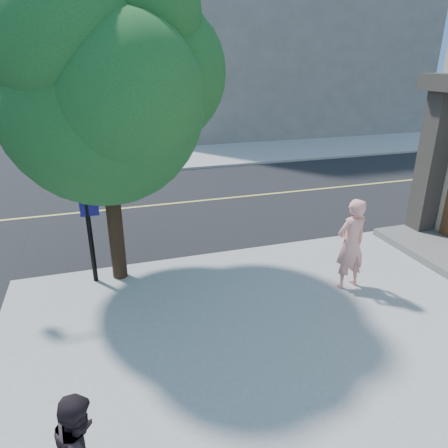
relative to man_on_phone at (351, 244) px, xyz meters
name	(u,v)px	position (x,y,z in m)	size (l,w,h in m)	color
ground	(59,279)	(-6.07, 2.44, -1.12)	(140.00, 140.00, 0.00)	black
road_ew	(66,214)	(-6.07, 6.94, -1.12)	(140.00, 9.00, 0.01)	black
sidewalk_ne	(257,123)	(7.43, 23.94, -1.06)	(29.00, 25.00, 0.12)	#989898
filler_ne	(263,24)	(7.93, 24.44, 6.00)	(18.00, 16.00, 14.00)	slate
man_on_phone	(351,244)	(0.00, 0.00, 0.00)	(0.73, 0.48, 2.00)	pink
street_tree	(106,78)	(-4.58, 1.94, 3.28)	(5.00, 4.54, 6.63)	black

